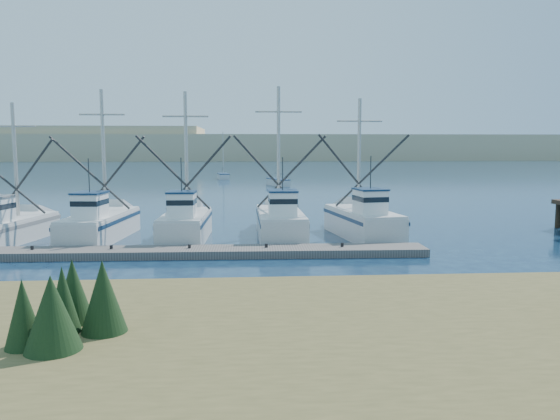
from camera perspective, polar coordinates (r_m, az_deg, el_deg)
The scene contains 7 objects.
ground at distance 22.38m, azimuth 5.17°, elevation -8.05°, with size 500.00×500.00×0.00m, color #0C1E39.
shore_bank at distance 13.17m, azimuth -24.65°, elevation -15.74°, with size 40.00×10.00×1.60m, color #4C422D.
floating_dock at distance 29.30m, azimuth -15.30°, elevation -4.32°, with size 30.75×2.05×0.41m, color #69625E.
dune_ridge at distance 231.39m, azimuth -3.15°, elevation 6.54°, with size 360.00×60.00×10.00m, color tan.
trawler_fleet at distance 33.99m, azimuth -13.48°, elevation -1.43°, with size 30.10×8.50×9.45m.
sailboat_near at distance 78.61m, azimuth -0.22°, elevation 2.93°, with size 3.20×5.96×8.10m.
sailboat_far at distance 94.67m, azimuth -5.94°, elevation 3.54°, with size 2.29×5.45×8.10m.
Camera 1 is at (-3.49, -21.36, 5.70)m, focal length 35.00 mm.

